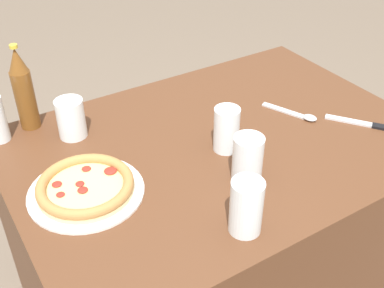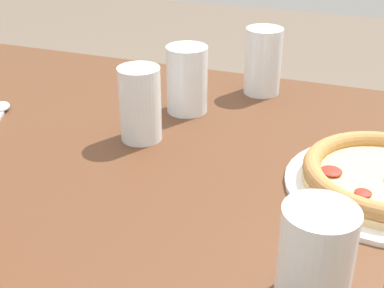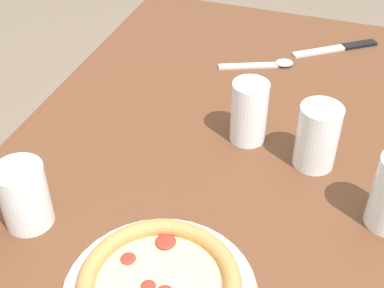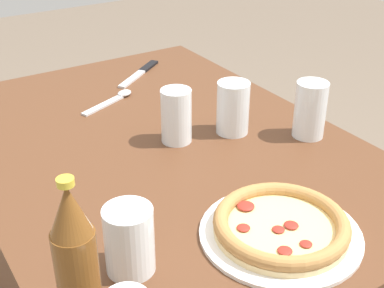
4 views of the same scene
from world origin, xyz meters
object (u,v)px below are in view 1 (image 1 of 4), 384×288
(glass_water, at_px, (226,132))
(pizza_veggie, at_px, (86,187))
(glass_cola, at_px, (248,160))
(knife, at_px, (368,125))
(glass_iced_tea, at_px, (71,120))
(glass_lemonade, at_px, (246,209))
(beer_bottle, at_px, (23,89))
(spoon, at_px, (299,115))

(glass_water, bearing_deg, pizza_veggie, -3.92)
(glass_cola, xyz_separation_m, knife, (-0.48, -0.01, -0.06))
(glass_iced_tea, xyz_separation_m, glass_lemonade, (-0.20, 0.59, 0.01))
(glass_iced_tea, relative_size, beer_bottle, 0.45)
(glass_lemonade, height_order, beer_bottle, beer_bottle)
(glass_lemonade, xyz_separation_m, beer_bottle, (0.29, -0.70, 0.06))
(beer_bottle, height_order, spoon, beer_bottle)
(pizza_veggie, relative_size, knife, 1.44)
(glass_iced_tea, relative_size, glass_lemonade, 0.86)
(glass_cola, distance_m, glass_lemonade, 0.19)
(pizza_veggie, xyz_separation_m, glass_lemonade, (-0.27, 0.32, 0.04))
(pizza_veggie, height_order, glass_lemonade, glass_lemonade)
(glass_lemonade, distance_m, spoon, 0.55)
(glass_cola, bearing_deg, glass_iced_tea, -54.41)
(pizza_veggie, xyz_separation_m, beer_bottle, (0.03, -0.39, 0.11))
(glass_water, bearing_deg, knife, 163.30)
(glass_iced_tea, xyz_separation_m, spoon, (-0.65, 0.28, -0.05))
(pizza_veggie, distance_m, spoon, 0.71)
(knife, relative_size, spoon, 1.12)
(glass_lemonade, bearing_deg, beer_bottle, -67.56)
(glass_water, bearing_deg, spoon, -175.85)
(glass_iced_tea, distance_m, beer_bottle, 0.17)
(glass_cola, xyz_separation_m, glass_water, (-0.03, -0.14, -0.00))
(pizza_veggie, relative_size, glass_lemonade, 2.12)
(glass_water, height_order, knife, glass_water)
(pizza_veggie, height_order, glass_water, glass_water)
(pizza_veggie, relative_size, beer_bottle, 1.10)
(glass_cola, relative_size, beer_bottle, 0.49)
(glass_cola, xyz_separation_m, beer_bottle, (0.41, -0.56, 0.06))
(glass_water, height_order, beer_bottle, beer_bottle)
(pizza_veggie, height_order, spoon, pizza_veggie)
(glass_cola, height_order, glass_lemonade, glass_lemonade)
(glass_iced_tea, height_order, glass_water, glass_water)
(beer_bottle, bearing_deg, glass_lemonade, 112.44)
(pizza_veggie, distance_m, knife, 0.88)
(knife, bearing_deg, spoon, -46.85)
(glass_lemonade, relative_size, knife, 0.68)
(beer_bottle, relative_size, knife, 1.31)
(knife, distance_m, spoon, 0.21)
(beer_bottle, bearing_deg, spoon, 151.87)
(knife, bearing_deg, glass_iced_tea, -28.53)
(glass_cola, distance_m, beer_bottle, 0.69)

